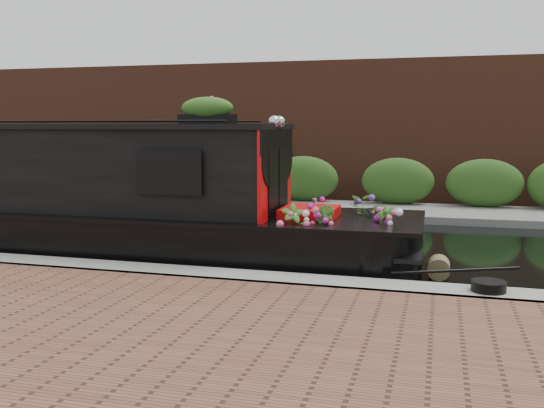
# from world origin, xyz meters

# --- Properties ---
(ground) EXTENTS (80.00, 80.00, 0.00)m
(ground) POSITION_xyz_m (0.00, 0.00, 0.00)
(ground) COLOR black
(ground) RESTS_ON ground
(near_bank_coping) EXTENTS (40.00, 0.60, 0.50)m
(near_bank_coping) POSITION_xyz_m (0.00, -3.30, 0.00)
(near_bank_coping) COLOR gray
(near_bank_coping) RESTS_ON ground
(far_bank_path) EXTENTS (40.00, 2.40, 0.34)m
(far_bank_path) POSITION_xyz_m (0.00, 4.20, 0.00)
(far_bank_path) COLOR slate
(far_bank_path) RESTS_ON ground
(far_hedge) EXTENTS (40.00, 1.10, 2.80)m
(far_hedge) POSITION_xyz_m (0.00, 5.10, 0.00)
(far_hedge) COLOR #2B4F1A
(far_hedge) RESTS_ON ground
(far_brick_wall) EXTENTS (40.00, 1.00, 8.00)m
(far_brick_wall) POSITION_xyz_m (0.00, 7.20, 0.00)
(far_brick_wall) COLOR brown
(far_brick_wall) RESTS_ON ground
(narrowboat) EXTENTS (12.11, 2.23, 2.83)m
(narrowboat) POSITION_xyz_m (-3.17, -1.79, 0.84)
(narrowboat) COLOR black
(narrowboat) RESTS_ON ground
(rope_fender) EXTENTS (0.31, 0.39, 0.31)m
(rope_fender) POSITION_xyz_m (3.39, -1.79, 0.16)
(rope_fender) COLOR brown
(rope_fender) RESTS_ON ground
(coiled_mooring_rope) EXTENTS (0.40, 0.40, 0.12)m
(coiled_mooring_rope) POSITION_xyz_m (3.96, -3.25, 0.31)
(coiled_mooring_rope) COLOR black
(coiled_mooring_rope) RESTS_ON near_bank_coping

